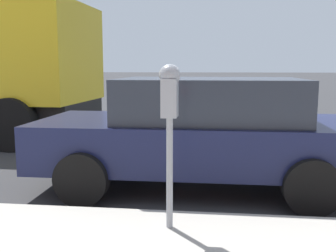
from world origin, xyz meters
TOP-DOWN VIEW (x-y plane):
  - ground_plane at (0.00, 0.00)m, footprint 220.00×220.00m
  - parking_meter at (-2.62, 0.52)m, footprint 0.21×0.19m
  - car_navy at (-0.87, 0.30)m, footprint 2.02×4.21m

SIDE VIEW (x-z plane):
  - ground_plane at x=0.00m, z-range 0.00..0.00m
  - car_navy at x=-0.87m, z-range 0.04..1.51m
  - parking_meter at x=-2.62m, z-range 0.54..2.04m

